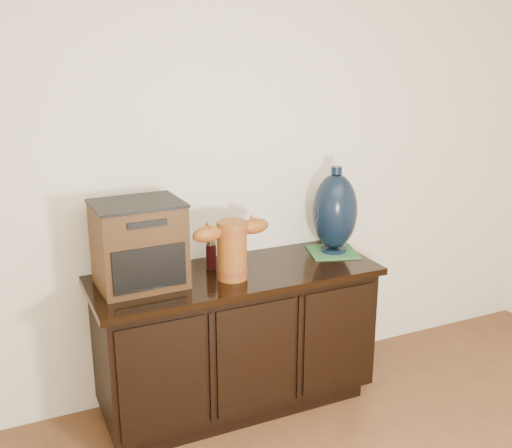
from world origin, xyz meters
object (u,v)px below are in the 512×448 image
sideboard (237,338)px  terracotta_vessel (232,247)px  lamp_base (335,212)px  tv_radio (139,244)px  spray_can (211,255)px

sideboard → terracotta_vessel: size_ratio=3.53×
terracotta_vessel → lamp_base: (0.66, 0.12, 0.07)m
terracotta_vessel → tv_radio: tv_radio is taller
sideboard → terracotta_vessel: 0.54m
lamp_base → spray_can: bearing=176.6°
sideboard → spray_can: bearing=134.2°
terracotta_vessel → tv_radio: bearing=160.2°
lamp_base → tv_radio: bearing=-179.1°
terracotta_vessel → spray_can: bearing=100.2°
lamp_base → spray_can: (-0.70, 0.04, -0.16)m
terracotta_vessel → lamp_base: 0.67m
terracotta_vessel → tv_radio: (-0.43, 0.11, 0.04)m
tv_radio → spray_can: size_ratio=2.71×
sideboard → terracotta_vessel: bearing=-124.9°
lamp_base → spray_can: lamp_base is taller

